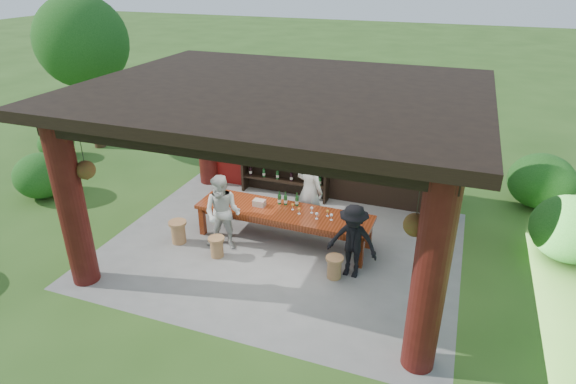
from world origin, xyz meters
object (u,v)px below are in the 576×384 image
(stool_far_left, at_px, (178,231))
(napkin_basket, at_px, (259,203))
(stool_near_right, at_px, (334,267))
(guest_man, at_px, (353,241))
(tasting_table, at_px, (284,215))
(stool_near_left, at_px, (217,246))
(host, at_px, (309,190))
(guest_woman, at_px, (223,213))
(wine_shelf, at_px, (284,159))

(stool_far_left, relative_size, napkin_basket, 1.99)
(stool_near_right, relative_size, guest_man, 0.30)
(tasting_table, bearing_deg, napkin_basket, 177.74)
(stool_near_left, height_order, stool_far_left, stool_far_left)
(tasting_table, bearing_deg, host, 66.24)
(host, bearing_deg, guest_woman, 66.52)
(tasting_table, bearing_deg, stool_far_left, -157.83)
(tasting_table, relative_size, stool_far_left, 7.51)
(host, height_order, napkin_basket, host)
(host, distance_m, guest_man, 2.05)
(stool_near_left, relative_size, host, 0.24)
(stool_far_left, height_order, host, host)
(host, bearing_deg, stool_near_left, 73.19)
(host, xyz_separation_m, napkin_basket, (-0.92, -0.74, -0.13))
(wine_shelf, distance_m, host, 1.80)
(host, distance_m, guest_woman, 2.06)
(host, distance_m, napkin_basket, 1.18)
(guest_man, relative_size, napkin_basket, 5.87)
(guest_woman, bearing_deg, tasting_table, 27.56)
(wine_shelf, relative_size, stool_near_right, 5.07)
(stool_near_right, relative_size, napkin_basket, 1.77)
(tasting_table, bearing_deg, wine_shelf, 110.16)
(napkin_basket, bearing_deg, tasting_table, -2.26)
(wine_shelf, relative_size, stool_far_left, 4.52)
(stool_near_right, bearing_deg, guest_man, 35.94)
(stool_far_left, xyz_separation_m, napkin_basket, (1.56, 0.89, 0.55))
(wine_shelf, distance_m, guest_man, 3.85)
(stool_near_right, distance_m, guest_woman, 2.60)
(guest_woman, distance_m, napkin_basket, 0.90)
(tasting_table, height_order, stool_far_left, tasting_table)
(guest_woman, relative_size, napkin_basket, 6.44)
(guest_man, bearing_deg, host, 135.93)
(guest_man, bearing_deg, stool_far_left, -174.26)
(stool_far_left, xyz_separation_m, host, (2.47, 1.63, 0.67))
(stool_near_right, xyz_separation_m, stool_far_left, (-3.55, 0.09, 0.03))
(stool_far_left, bearing_deg, wine_shelf, 66.11)
(guest_woman, bearing_deg, guest_man, -6.08)
(stool_near_left, distance_m, stool_near_right, 2.50)
(guest_man, bearing_deg, wine_shelf, 134.49)
(guest_man, bearing_deg, napkin_basket, 165.16)
(wine_shelf, height_order, guest_woman, wine_shelf)
(stool_near_left, xyz_separation_m, napkin_basket, (0.51, 1.10, 0.58))
(stool_near_right, height_order, guest_man, guest_man)
(stool_far_left, height_order, napkin_basket, napkin_basket)
(tasting_table, xyz_separation_m, stool_far_left, (-2.14, -0.87, -0.36))
(wine_shelf, distance_m, stool_near_right, 3.91)
(guest_man, bearing_deg, stool_near_right, -140.08)
(wine_shelf, xyz_separation_m, guest_woman, (-0.31, -2.87, -0.20))
(wine_shelf, relative_size, tasting_table, 0.60)
(tasting_table, distance_m, host, 0.89)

